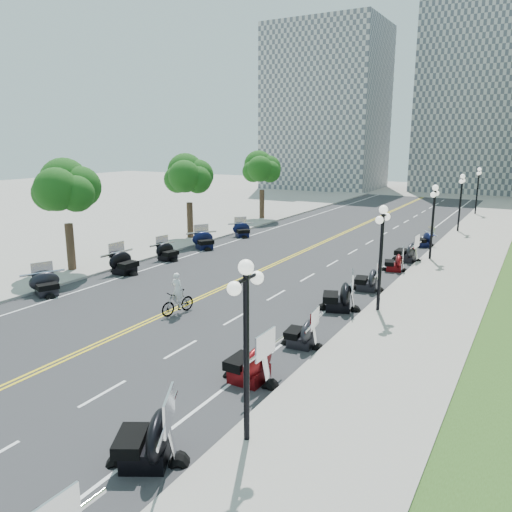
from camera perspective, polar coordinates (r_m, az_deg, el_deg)
The scene contains 49 objects.
ground at distance 24.74m, azimuth -8.66°, elevation -5.78°, with size 160.00×160.00×0.00m, color gray.
road at distance 32.80m, azimuth 2.24°, elevation -0.90°, with size 16.00×90.00×0.01m, color #333335.
centerline_yellow_a at distance 32.85m, azimuth 2.05°, elevation -0.86°, with size 0.12×90.00×0.00m, color yellow.
centerline_yellow_b at distance 32.75m, azimuth 2.43°, elevation -0.91°, with size 0.12×90.00×0.00m, color yellow.
edge_line_north at distance 30.46m, azimuth 12.96°, elevation -2.32°, with size 0.12×90.00×0.00m, color white.
edge_line_south at distance 36.13m, azimuth -6.78°, elevation 0.35°, with size 0.12×90.00×0.00m, color white.
lane_dash_4 at distance 17.34m, azimuth -17.09°, elevation -14.78°, with size 0.12×2.00×0.00m, color white.
lane_dash_5 at distance 19.96m, azimuth -8.59°, elevation -10.49°, with size 0.12×2.00×0.00m, color white.
lane_dash_6 at distance 22.97m, azimuth -2.35°, elevation -7.11°, with size 0.12×2.00×0.00m, color white.
lane_dash_7 at distance 26.26m, azimuth 2.32°, elevation -4.49°, with size 0.12×2.00×0.00m, color white.
lane_dash_8 at distance 29.71m, azimuth 5.91°, elevation -2.44°, with size 0.12×2.00×0.00m, color white.
lane_dash_9 at distance 33.29m, azimuth 8.73°, elevation -0.82°, with size 0.12×2.00×0.00m, color white.
lane_dash_10 at distance 36.96m, azimuth 11.00°, elevation 0.48°, with size 0.12×2.00×0.00m, color white.
lane_dash_11 at distance 40.69m, azimuth 12.85°, elevation 1.55°, with size 0.12×2.00×0.00m, color white.
lane_dash_12 at distance 44.46m, azimuth 14.39°, elevation 2.44°, with size 0.12×2.00×0.00m, color white.
lane_dash_13 at distance 48.28m, azimuth 15.69°, elevation 3.18°, with size 0.12×2.00×0.00m, color white.
lane_dash_14 at distance 52.12m, azimuth 16.80°, elevation 3.82°, with size 0.12×2.00×0.00m, color white.
lane_dash_15 at distance 55.98m, azimuth 17.76°, elevation 4.36°, with size 0.12×2.00×0.00m, color white.
lane_dash_16 at distance 59.86m, azimuth 18.60°, elevation 4.84°, with size 0.12×2.00×0.00m, color white.
lane_dash_17 at distance 63.76m, azimuth 19.34°, elevation 5.25°, with size 0.12×2.00×0.00m, color white.
lane_dash_18 at distance 67.66m, azimuth 19.99°, elevation 5.62°, with size 0.12×2.00×0.00m, color white.
lane_dash_19 at distance 71.58m, azimuth 20.57°, elevation 5.95°, with size 0.12×2.00×0.00m, color white.
sidewalk_north at distance 29.58m, azimuth 20.57°, elevation -3.18°, with size 5.00×90.00×0.15m, color #9E9991.
sidewalk_south at distance 38.66m, azimuth -11.67°, elevation 1.11°, with size 5.00×90.00×0.15m, color #9E9991.
distant_block_a at distance 86.77m, azimuth 8.03°, elevation 16.36°, with size 18.00×14.00×26.00m, color gray.
distant_block_b at distance 87.14m, azimuth 23.81°, elevation 16.72°, with size 16.00×12.00×30.00m, color gray.
street_lamp_1 at distance 13.06m, azimuth -1.11°, elevation -11.11°, with size 0.50×1.20×4.90m, color black, non-canonical shape.
street_lamp_2 at distance 23.65m, azimuth 14.05°, elevation -0.36°, with size 0.50×1.20×4.90m, color black, non-canonical shape.
street_lamp_3 at distance 35.15m, azimuth 19.53°, elevation 3.62°, with size 0.50×1.20×4.90m, color black, non-canonical shape.
street_lamp_4 at distance 46.91m, azimuth 22.30°, elevation 5.61°, with size 0.50×1.20×4.90m, color black, non-canonical shape.
street_lamp_5 at distance 58.76m, azimuth 23.97°, elevation 6.80°, with size 0.50×1.20×4.90m, color black, non-canonical shape.
tree_2 at distance 32.11m, azimuth -20.89°, elevation 6.55°, with size 4.80×4.80×9.20m, color #235619, non-canonical shape.
tree_3 at distance 40.74m, azimuth -7.69°, elevation 8.51°, with size 4.80×4.80×9.20m, color #235619, non-canonical shape.
tree_4 at distance 50.76m, azimuth 0.69°, elevation 9.52°, with size 4.80×4.80×9.20m, color #235619, non-canonical shape.
motorcycle_n_3 at distance 13.50m, azimuth -12.61°, elevation -19.36°, with size 2.22×2.22×1.56m, color black, non-canonical shape.
motorcycle_n_4 at distance 17.07m, azimuth -0.80°, elevation -11.79°, with size 2.20×2.20×1.54m, color #590A0C, non-canonical shape.
motorcycle_n_5 at distance 19.88m, azimuth 5.20°, elevation -8.50°, with size 1.85×1.85×1.30m, color black, non-canonical shape.
motorcycle_n_6 at distance 24.14m, azimuth 9.37°, elevation -4.34°, with size 2.23×2.23×1.56m, color black, non-canonical shape.
motorcycle_n_7 at distance 27.59m, azimuth 12.58°, elevation -2.48°, with size 1.95×1.95×1.37m, color black, non-canonical shape.
motorcycle_n_8 at distance 32.08m, azimuth 15.50°, elevation -0.57°, with size 1.76×1.76×1.23m, color #590A0C, non-canonical shape.
motorcycle_n_9 at distance 34.82m, azimuth 16.84°, elevation 0.63°, with size 2.16×2.16×1.51m, color black, non-canonical shape.
motorcycle_n_10 at distance 40.01m, azimuth 18.67°, elevation 1.90°, with size 1.81×1.81×1.27m, color black, non-canonical shape.
motorcycle_s_5 at distance 28.27m, azimuth -22.88°, elevation -2.84°, with size 1.95×1.95×1.37m, color black, non-canonical shape.
motorcycle_s_6 at distance 31.26m, azimuth -14.84°, elevation -0.62°, with size 2.18×2.18×1.52m, color black, non-canonical shape.
motorcycle_s_7 at distance 34.14m, azimuth -10.07°, elevation 0.60°, with size 1.89×1.89×1.32m, color black, non-canonical shape.
motorcycle_s_8 at distance 37.29m, azimuth -5.94°, elevation 1.88°, with size 2.06×2.06×1.44m, color black, non-canonical shape.
motorcycle_s_9 at distance 41.79m, azimuth -1.58°, elevation 3.09°, with size 1.89×1.89×1.32m, color black, non-canonical shape.
bicycle at distance 23.64m, azimuth -8.94°, elevation -5.26°, with size 0.53×1.87×1.13m, color #A51414.
cyclist_rider at distance 23.25m, azimuth -9.06°, elevation -2.01°, with size 0.60×0.40×1.65m, color silver.
Camera 1 is at (14.76, -18.19, 7.97)m, focal length 35.00 mm.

